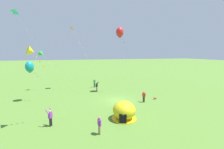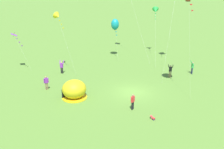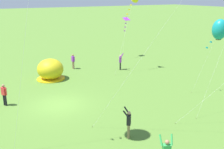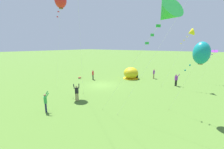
{
  "view_description": "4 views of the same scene",
  "coord_description": "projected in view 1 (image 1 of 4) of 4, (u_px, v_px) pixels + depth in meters",
  "views": [
    {
      "loc": [
        -21.96,
        7.41,
        7.54
      ],
      "look_at": [
        0.98,
        0.62,
        4.09
      ],
      "focal_mm": 24.0,
      "sensor_mm": 36.0,
      "label": 1
    },
    {
      "loc": [
        -13.55,
        -24.5,
        13.33
      ],
      "look_at": [
        -1.71,
        2.14,
        1.74
      ],
      "focal_mm": 42.0,
      "sensor_mm": 36.0,
      "label": 2
    },
    {
      "loc": [
        18.41,
        -5.71,
        8.28
      ],
      "look_at": [
        1.25,
        4.07,
        2.19
      ],
      "focal_mm": 42.0,
      "sensor_mm": 36.0,
      "label": 3
    },
    {
      "loc": [
        17.16,
        14.27,
        6.01
      ],
      "look_at": [
        1.96,
        3.35,
        2.35
      ],
      "focal_mm": 24.0,
      "sensor_mm": 36.0,
      "label": 4
    }
  ],
  "objects": [
    {
      "name": "toddler_crawling",
      "position": [
        155.0,
        98.0,
        24.63
      ],
      "size": [
        0.35,
        0.55,
        0.32
      ],
      "color": "red",
      "rests_on": "ground"
    },
    {
      "name": "kite_yellow",
      "position": [
        31.0,
        51.0,
        14.32
      ],
      "size": [
        1.97,
        3.62,
        8.26
      ],
      "color": "silver",
      "rests_on": "ground"
    },
    {
      "name": "person_far_back",
      "position": [
        97.0,
        86.0,
        29.68
      ],
      "size": [
        0.72,
        0.68,
        1.89
      ],
      "color": "#8C7251",
      "rests_on": "ground"
    },
    {
      "name": "popup_tent",
      "position": [
        124.0,
        111.0,
        17.14
      ],
      "size": [
        2.81,
        2.81,
        2.1
      ],
      "color": "gold",
      "rests_on": "ground"
    },
    {
      "name": "kite_red",
      "position": [
        120.0,
        32.0,
        27.74
      ],
      "size": [
        1.41,
        2.88,
        12.29
      ],
      "color": "silver",
      "rests_on": "ground"
    },
    {
      "name": "person_with_toddler",
      "position": [
        99.0,
        124.0,
        13.88
      ],
      "size": [
        0.59,
        0.29,
        1.72
      ],
      "color": "#8C7251",
      "rests_on": "ground"
    },
    {
      "name": "person_near_tent",
      "position": [
        50.0,
        117.0,
        15.42
      ],
      "size": [
        0.72,
        0.68,
        1.89
      ],
      "color": "black",
      "rests_on": "ground"
    },
    {
      "name": "person_arms_raised",
      "position": [
        94.0,
        83.0,
        33.08
      ],
      "size": [
        0.63,
        0.72,
        1.89
      ],
      "color": "#1E2347",
      "rests_on": "ground"
    },
    {
      "name": "person_watching_sky",
      "position": [
        144.0,
        96.0,
        23.02
      ],
      "size": [
        0.53,
        0.39,
        1.72
      ],
      "color": "black",
      "rests_on": "ground"
    },
    {
      "name": "kite_teal",
      "position": [
        30.0,
        67.0,
        23.04
      ],
      "size": [
        1.24,
        2.8,
        6.3
      ],
      "color": "silver",
      "rests_on": "ground"
    },
    {
      "name": "kite_orange",
      "position": [
        73.0,
        30.0,
        29.91
      ],
      "size": [
        6.07,
        6.12,
        12.9
      ],
      "color": "silver",
      "rests_on": "ground"
    },
    {
      "name": "kite_cyan",
      "position": [
        17.0,
        15.0,
        23.36
      ],
      "size": [
        1.99,
        8.14,
        14.27
      ],
      "color": "silver",
      "rests_on": "ground"
    },
    {
      "name": "ground_plane",
      "position": [
        117.0,
        100.0,
        24.0
      ],
      "size": [
        300.0,
        300.0,
        0.0
      ],
      "primitive_type": "plane",
      "color": "#517A2D"
    },
    {
      "name": "kite_green",
      "position": [
        42.0,
        54.0,
        29.52
      ],
      "size": [
        4.48,
        7.35,
        7.95
      ],
      "color": "silver",
      "rests_on": "ground"
    }
  ]
}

